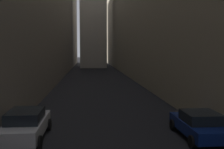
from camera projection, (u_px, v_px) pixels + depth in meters
name	position (u px, v px, depth m)	size (l,w,h in m)	color
ground_plane	(96.00, 78.00, 43.50)	(264.00, 264.00, 0.00)	black
building_block_left	(32.00, 7.00, 43.46)	(10.16, 108.00, 23.62)	#60594F
building_block_right	(170.00, 2.00, 45.45)	(15.07, 108.00, 25.83)	gray
parked_car_left_third	(26.00, 124.00, 13.13)	(1.96, 4.37, 1.57)	#B7B7BC
parked_car_right_third	(199.00, 124.00, 13.43)	(2.05, 4.10, 1.41)	navy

